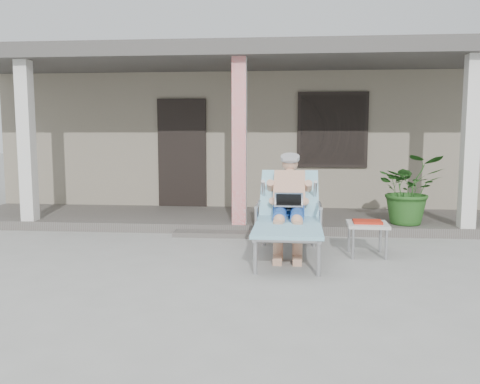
# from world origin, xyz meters

# --- Properties ---
(ground) EXTENTS (60.00, 60.00, 0.00)m
(ground) POSITION_xyz_m (0.00, 0.00, 0.00)
(ground) COLOR #9E9E99
(ground) RESTS_ON ground
(house) EXTENTS (10.40, 5.40, 3.30)m
(house) POSITION_xyz_m (0.00, 6.50, 1.67)
(house) COLOR gray
(house) RESTS_ON ground
(porch_deck) EXTENTS (10.00, 2.00, 0.15)m
(porch_deck) POSITION_xyz_m (0.00, 3.00, 0.07)
(porch_deck) COLOR #605B56
(porch_deck) RESTS_ON ground
(porch_overhang) EXTENTS (10.00, 2.30, 2.85)m
(porch_overhang) POSITION_xyz_m (0.00, 2.95, 2.79)
(porch_overhang) COLOR silver
(porch_overhang) RESTS_ON porch_deck
(porch_step) EXTENTS (2.00, 0.30, 0.07)m
(porch_step) POSITION_xyz_m (0.00, 1.85, 0.04)
(porch_step) COLOR #605B56
(porch_step) RESTS_ON ground
(lounger) EXTENTS (0.85, 2.19, 1.41)m
(lounger) POSITION_xyz_m (0.78, 0.87, 0.87)
(lounger) COLOR #B7B7BC
(lounger) RESTS_ON ground
(side_table) EXTENTS (0.54, 0.54, 0.47)m
(side_table) POSITION_xyz_m (1.81, 0.82, 0.39)
(side_table) COLOR beige
(side_table) RESTS_ON ground
(potted_palm) EXTENTS (1.03, 0.89, 1.12)m
(potted_palm) POSITION_xyz_m (2.69, 2.40, 0.71)
(potted_palm) COLOR #26591E
(potted_palm) RESTS_ON porch_deck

